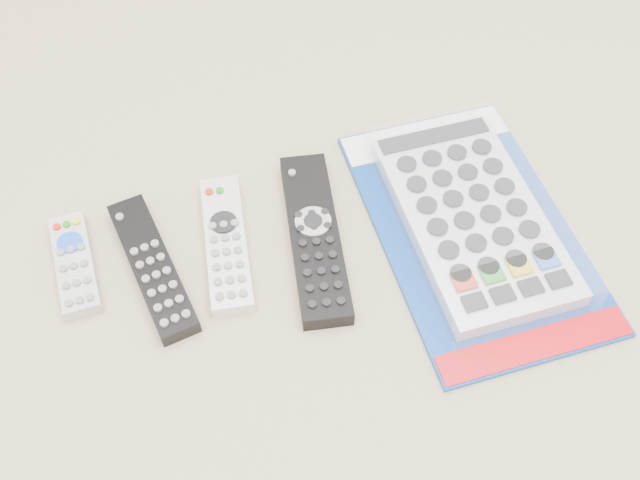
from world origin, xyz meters
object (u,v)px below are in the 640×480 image
object	(u,v)px
jumbo_remote_packaged	(473,216)
remote_silver_dvd	(226,243)
remote_large_black	(315,237)
remote_small_grey	(75,264)
remote_slim_black	(153,267)

from	to	relation	value
jumbo_remote_packaged	remote_silver_dvd	bearing A→B (deg)	169.47
remote_large_black	jumbo_remote_packaged	distance (m)	0.18
remote_small_grey	remote_slim_black	bearing A→B (deg)	-21.63
remote_small_grey	remote_large_black	bearing A→B (deg)	-11.26
remote_small_grey	remote_silver_dvd	xyz separation A→B (m)	(0.16, -0.02, 0.00)
remote_small_grey	remote_silver_dvd	size ratio (longest dim) A/B	0.71
remote_small_grey	remote_slim_black	distance (m)	0.08
remote_large_black	remote_small_grey	bearing A→B (deg)	179.76
remote_small_grey	remote_large_black	size ratio (longest dim) A/B	0.57
remote_slim_black	remote_silver_dvd	size ratio (longest dim) A/B	1.05
remote_slim_black	jumbo_remote_packaged	bearing A→B (deg)	-16.69
remote_silver_dvd	jumbo_remote_packaged	xyz separation A→B (m)	(0.27, -0.06, 0.01)
remote_large_black	remote_slim_black	bearing A→B (deg)	-175.36
remote_slim_black	remote_silver_dvd	xyz separation A→B (m)	(0.08, 0.01, -0.00)
remote_slim_black	remote_small_grey	bearing A→B (deg)	150.83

